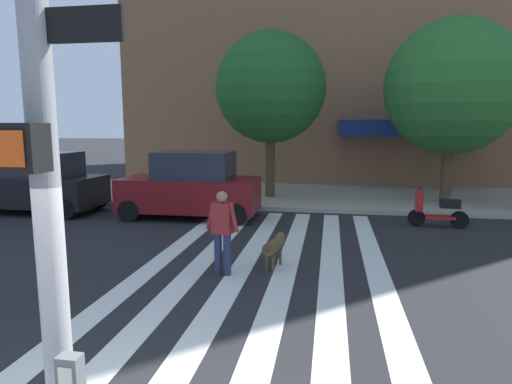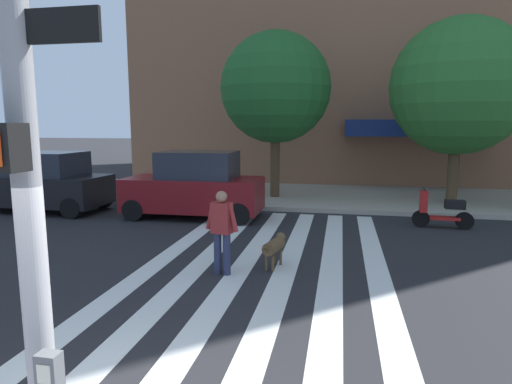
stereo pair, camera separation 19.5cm
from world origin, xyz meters
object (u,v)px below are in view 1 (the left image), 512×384
Objects in this scene: parked_scooter at (438,211)px; street_tree_nearest at (271,88)px; pedestrian_dog_walker at (222,228)px; parked_car_behind_first at (191,187)px; street_tree_middle at (452,88)px; dog_on_leash at (275,246)px; traffic_light_pole at (28,12)px; parked_car_near_curb at (34,183)px.

parked_scooter is 0.27× the size of street_tree_nearest.
parked_scooter is 1.00× the size of pedestrian_dog_walker.
street_tree_nearest is (1.98, 3.59, 3.25)m from parked_car_behind_first.
street_tree_middle reaches higher than dog_on_leash.
traffic_light_pole reaches higher than parked_car_near_curb.
street_tree_middle reaches higher than parked_scooter.
street_tree_nearest reaches higher than pedestrian_dog_walker.
traffic_light_pole reaches higher than parked_car_behind_first.
traffic_light_pole is 3.54× the size of pedestrian_dog_walker.
street_tree_nearest is (-5.32, 3.66, 3.76)m from parked_scooter.
dog_on_leash is (3.18, -4.32, -0.54)m from parked_car_behind_first.
pedestrian_dog_walker is 1.22m from dog_on_leash.
parked_car_behind_first is 5.23m from street_tree_nearest.
traffic_light_pole reaches higher than pedestrian_dog_walker.
parked_car_behind_first reaches higher than parked_scooter.
parked_scooter is (7.30, -0.06, -0.51)m from parked_car_behind_first.
pedestrian_dog_walker is at bearing -65.63° from parked_car_behind_first.
pedestrian_dog_walker is at bearing -88.25° from street_tree_nearest.
pedestrian_dog_walker is at bearing 92.92° from traffic_light_pole.
street_tree_middle is at bearing 73.51° from parked_scooter.
dog_on_leash is (8.60, -4.32, -0.51)m from parked_car_near_curb.
parked_car_behind_first is 5.44m from pedestrian_dog_walker.
parked_car_behind_first is 5.39m from dog_on_leash.
pedestrian_dog_walker is (-5.06, -4.89, 0.45)m from parked_scooter.
traffic_light_pole reaches higher than parked_scooter.
street_tree_nearest reaches higher than dog_on_leash.
street_tree_middle is at bearing 56.16° from dog_on_leash.
street_tree_nearest is at bearing 145.49° from parked_scooter.
traffic_light_pole is at bearing -87.08° from pedestrian_dog_walker.
pedestrian_dog_walker is (2.24, -4.95, -0.06)m from parked_car_behind_first.
street_tree_nearest is 8.86m from dog_on_leash.
street_tree_nearest reaches higher than parked_car_near_curb.
street_tree_nearest is at bearing 61.11° from parked_car_behind_first.
traffic_light_pole is 14.12m from street_tree_nearest.
traffic_light_pole is at bearing -96.02° from dog_on_leash.
parked_scooter reaches higher than dog_on_leash.
traffic_light_pole is at bearing -112.68° from street_tree_middle.
parked_car_near_curb is 12.73m from parked_scooter.
parked_car_near_curb is 9.12m from pedestrian_dog_walker.
parked_car_behind_first is 4.22× the size of dog_on_leash.
street_tree_nearest is at bearing 92.21° from traffic_light_pole.
dog_on_leash is (0.93, 0.63, -0.48)m from pedestrian_dog_walker.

